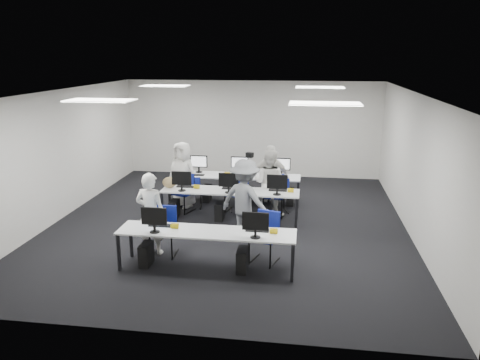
# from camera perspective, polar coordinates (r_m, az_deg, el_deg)

# --- Properties ---
(room) EXTENTS (9.00, 9.02, 3.00)m
(room) POSITION_cam_1_polar(r_m,az_deg,el_deg) (10.46, -1.43, 2.46)
(room) COLOR black
(room) RESTS_ON ground
(ceiling_panels) EXTENTS (5.20, 4.60, 0.02)m
(ceiling_panels) POSITION_cam_1_polar(r_m,az_deg,el_deg) (10.24, -1.48, 10.60)
(ceiling_panels) COLOR white
(ceiling_panels) RESTS_ON room
(desk_front) EXTENTS (3.20, 0.70, 0.73)m
(desk_front) POSITION_cam_1_polar(r_m,az_deg,el_deg) (8.45, -4.10, -6.54)
(desk_front) COLOR white
(desk_front) RESTS_ON ground
(desk_mid) EXTENTS (3.20, 0.70, 0.73)m
(desk_mid) POSITION_cam_1_polar(r_m,az_deg,el_deg) (10.86, -1.23, -1.53)
(desk_mid) COLOR white
(desk_mid) RESTS_ON ground
(desk_back) EXTENTS (3.20, 0.70, 0.73)m
(desk_back) POSITION_cam_1_polar(r_m,az_deg,el_deg) (12.19, -0.16, 0.34)
(desk_back) COLOR white
(desk_back) RESTS_ON ground
(equipment_front) EXTENTS (2.51, 0.41, 1.19)m
(equipment_front) POSITION_cam_1_polar(r_m,az_deg,el_deg) (8.59, -5.35, -8.51)
(equipment_front) COLOR #0D4EB0
(equipment_front) RESTS_ON desk_front
(equipment_mid) EXTENTS (2.91, 0.41, 1.19)m
(equipment_mid) POSITION_cam_1_polar(r_m,az_deg,el_deg) (10.97, -2.22, -3.13)
(equipment_mid) COLOR white
(equipment_mid) RESTS_ON desk_mid
(equipment_back) EXTENTS (2.91, 0.41, 1.19)m
(equipment_back) POSITION_cam_1_polar(r_m,az_deg,el_deg) (12.27, 0.74, -1.13)
(equipment_back) COLOR white
(equipment_back) RESTS_ON desk_back
(chair_0) EXTENTS (0.48, 0.52, 0.94)m
(chair_0) POSITION_cam_1_polar(r_m,az_deg,el_deg) (9.27, -9.23, -7.24)
(chair_0) COLOR navy
(chair_0) RESTS_ON ground
(chair_1) EXTENTS (0.59, 0.62, 0.95)m
(chair_1) POSITION_cam_1_polar(r_m,az_deg,el_deg) (8.87, 3.03, -8.09)
(chair_1) COLOR navy
(chair_1) RESTS_ON ground
(chair_2) EXTENTS (0.60, 0.62, 0.93)m
(chair_2) POSITION_cam_1_polar(r_m,az_deg,el_deg) (11.70, -6.98, -2.38)
(chair_2) COLOR navy
(chair_2) RESTS_ON ground
(chair_3) EXTENTS (0.53, 0.55, 0.87)m
(chair_3) POSITION_cam_1_polar(r_m,az_deg,el_deg) (11.62, -0.52, -2.49)
(chair_3) COLOR navy
(chair_3) RESTS_ON ground
(chair_4) EXTENTS (0.49, 0.53, 0.99)m
(chair_4) POSITION_cam_1_polar(r_m,az_deg,el_deg) (11.33, 4.10, -2.80)
(chair_4) COLOR navy
(chair_4) RESTS_ON ground
(chair_5) EXTENTS (0.48, 0.51, 0.83)m
(chair_5) POSITION_cam_1_polar(r_m,az_deg,el_deg) (11.96, -5.71, -2.11)
(chair_5) COLOR navy
(chair_5) RESTS_ON ground
(chair_6) EXTENTS (0.59, 0.62, 0.95)m
(chair_6) POSITION_cam_1_polar(r_m,az_deg,el_deg) (11.72, -0.21, -2.21)
(chair_6) COLOR navy
(chair_6) RESTS_ON ground
(chair_7) EXTENTS (0.56, 0.58, 0.89)m
(chair_7) POSITION_cam_1_polar(r_m,az_deg,el_deg) (11.59, 4.72, -2.56)
(chair_7) COLOR navy
(chair_7) RESTS_ON ground
(handbag) EXTENTS (0.35, 0.24, 0.27)m
(handbag) POSITION_cam_1_polar(r_m,az_deg,el_deg) (11.14, -8.60, -0.30)
(handbag) COLOR olive
(handbag) RESTS_ON desk_mid
(student_0) EXTENTS (0.63, 0.46, 1.63)m
(student_0) POSITION_cam_1_polar(r_m,az_deg,el_deg) (9.21, -10.84, -4.03)
(student_0) COLOR silver
(student_0) RESTS_ON ground
(student_1) EXTENTS (0.93, 0.81, 1.62)m
(student_1) POSITION_cam_1_polar(r_m,az_deg,el_deg) (11.20, 3.59, -0.34)
(student_1) COLOR silver
(student_1) RESTS_ON ground
(student_2) EXTENTS (0.95, 0.77, 1.67)m
(student_2) POSITION_cam_1_polar(r_m,az_deg,el_deg) (11.92, -7.02, 0.65)
(student_2) COLOR silver
(student_2) RESTS_ON ground
(student_3) EXTENTS (1.05, 0.60, 1.68)m
(student_3) POSITION_cam_1_polar(r_m,az_deg,el_deg) (11.44, 3.60, 0.15)
(student_3) COLOR silver
(student_3) RESTS_ON ground
(photographer) EXTENTS (1.28, 1.04, 1.73)m
(photographer) POSITION_cam_1_polar(r_m,az_deg,el_deg) (9.69, 0.61, -2.47)
(photographer) COLOR slate
(photographer) RESTS_ON ground
(dslr_camera) EXTENTS (0.20, 0.22, 0.10)m
(dslr_camera) POSITION_cam_1_polar(r_m,az_deg,el_deg) (9.60, 1.18, 3.07)
(dslr_camera) COLOR black
(dslr_camera) RESTS_ON photographer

